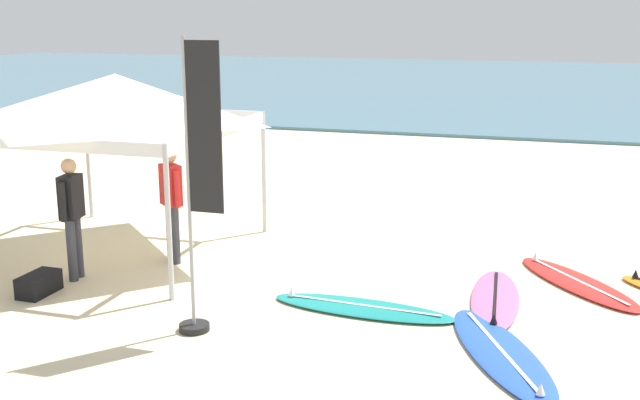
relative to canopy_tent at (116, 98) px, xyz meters
name	(u,v)px	position (x,y,z in m)	size (l,w,h in m)	color
ground_plane	(251,274)	(2.29, -0.45, -2.39)	(80.00, 80.00, 0.00)	beige
sea	(480,83)	(2.29, 30.83, -2.34)	(80.00, 36.00, 0.10)	teal
canopy_tent	(116,98)	(0.00, 0.00, 0.00)	(3.49, 3.49, 2.75)	#B7B7BC
surfboard_blue	(501,353)	(5.91, -2.18, -2.35)	(1.70, 2.58, 0.19)	blue
surfboard_pink	(495,299)	(5.71, -0.53, -2.35)	(0.76, 2.30, 0.19)	pink
surfboard_teal	(362,308)	(4.14, -1.33, -2.35)	(2.40, 0.80, 0.19)	#19847F
surfboard_red	(577,282)	(6.73, 0.45, -2.35)	(1.95, 2.25, 0.19)	red
person_red	(171,198)	(0.98, -0.26, -1.40)	(0.44, 0.40, 1.71)	#383842
person_black	(72,210)	(0.02, -1.34, -1.40)	(0.27, 0.55, 1.71)	#383842
banner_flag	(198,201)	(2.52, -2.52, -0.82)	(0.60, 0.36, 3.40)	#99999E
gear_bag_near_tent	(39,284)	(-0.09, -2.02, -2.25)	(0.60, 0.32, 0.28)	black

